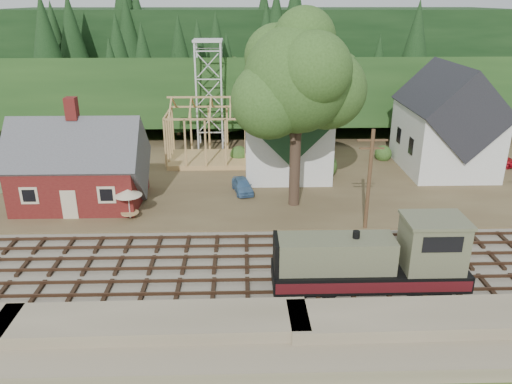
{
  "coord_description": "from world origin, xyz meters",
  "views": [
    {
      "loc": [
        -2.28,
        -29.04,
        16.74
      ],
      "look_at": [
        -1.32,
        6.0,
        3.0
      ],
      "focal_mm": 35.0,
      "sensor_mm": 36.0,
      "label": 1
    }
  ],
  "objects_px": {
    "locomotive": "(377,260)",
    "car_red": "(494,160)",
    "car_blue": "(242,186)",
    "patio_set": "(128,194)",
    "car_green": "(13,184)"
  },
  "relations": [
    {
      "from": "car_green",
      "to": "patio_set",
      "type": "xyz_separation_m",
      "value": [
        11.97,
        -6.61,
        1.49
      ]
    },
    {
      "from": "locomotive",
      "to": "car_red",
      "type": "height_order",
      "value": "locomotive"
    },
    {
      "from": "car_green",
      "to": "locomotive",
      "type": "bearing_deg",
      "value": -145.35
    },
    {
      "from": "locomotive",
      "to": "car_red",
      "type": "distance_m",
      "value": 29.28
    },
    {
      "from": "car_blue",
      "to": "car_green",
      "type": "height_order",
      "value": "car_blue"
    },
    {
      "from": "car_red",
      "to": "patio_set",
      "type": "height_order",
      "value": "patio_set"
    },
    {
      "from": "car_red",
      "to": "patio_set",
      "type": "bearing_deg",
      "value": 132.78
    },
    {
      "from": "locomotive",
      "to": "patio_set",
      "type": "distance_m",
      "value": 20.01
    },
    {
      "from": "car_red",
      "to": "patio_set",
      "type": "xyz_separation_m",
      "value": [
        -35.26,
        -12.39,
        1.48
      ]
    },
    {
      "from": "locomotive",
      "to": "car_green",
      "type": "distance_m",
      "value": 33.69
    },
    {
      "from": "locomotive",
      "to": "car_green",
      "type": "bearing_deg",
      "value": 149.46
    },
    {
      "from": "locomotive",
      "to": "car_blue",
      "type": "xyz_separation_m",
      "value": [
        -8.06,
        15.9,
        -1.12
      ]
    },
    {
      "from": "car_red",
      "to": "car_green",
      "type": "bearing_deg",
      "value": 120.39
    },
    {
      "from": "car_blue",
      "to": "car_red",
      "type": "bearing_deg",
      "value": 3.21
    },
    {
      "from": "car_blue",
      "to": "car_red",
      "type": "distance_m",
      "value": 27.21
    }
  ]
}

